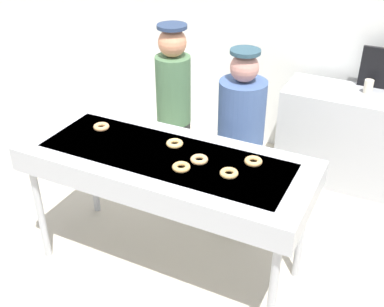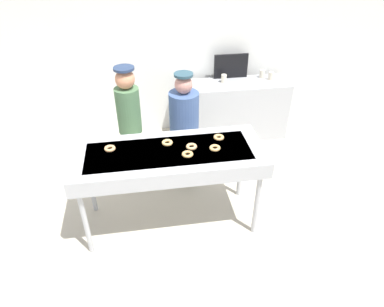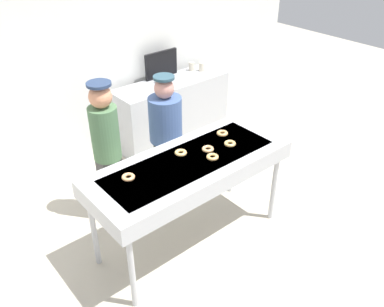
{
  "view_description": "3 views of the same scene",
  "coord_description": "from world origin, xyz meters",
  "views": [
    {
      "loc": [
        1.44,
        -2.49,
        2.74
      ],
      "look_at": [
        0.24,
        -0.06,
        1.13
      ],
      "focal_mm": 44.95,
      "sensor_mm": 36.0,
      "label": 1
    },
    {
      "loc": [
        -0.24,
        -3.13,
        3.12
      ],
      "look_at": [
        0.24,
        -0.08,
        1.02
      ],
      "focal_mm": 32.73,
      "sensor_mm": 36.0,
      "label": 2
    },
    {
      "loc": [
        -2.12,
        -2.55,
        3.18
      ],
      "look_at": [
        0.02,
        -0.0,
        1.09
      ],
      "focal_mm": 38.05,
      "sensor_mm": 36.0,
      "label": 3
    }
  ],
  "objects": [
    {
      "name": "fryer_conveyor",
      "position": [
        0.0,
        0.0,
        0.93
      ],
      "size": [
        2.08,
        0.84,
        1.03
      ],
      "color": "#B7BABF",
      "rests_on": "ground"
    },
    {
      "name": "worker_baker",
      "position": [
        0.27,
        0.76,
        0.93
      ],
      "size": [
        0.38,
        0.38,
        1.59
      ],
      "rotation": [
        0.0,
        0.0,
        3.02
      ],
      "color": "#343A2A",
      "rests_on": "ground"
    },
    {
      "name": "glazed_donut_5",
      "position": [
        0.59,
        0.16,
        1.04
      ],
      "size": [
        0.17,
        0.17,
        0.03
      ],
      "primitive_type": "torus",
      "rotation": [
        0.0,
        0.0,
        0.8
      ],
      "color": "#DFA864",
      "rests_on": "fryer_conveyor"
    },
    {
      "name": "glazed_donut_1",
      "position": [
        0.5,
        -0.05,
        1.04
      ],
      "size": [
        0.13,
        0.13,
        0.03
      ],
      "primitive_type": "torus",
      "rotation": [
        0.0,
        0.0,
        0.06
      ],
      "color": "#DDAD63",
      "rests_on": "fryer_conveyor"
    },
    {
      "name": "glazed_donut_0",
      "position": [
        0.25,
        0.02,
        1.04
      ],
      "size": [
        0.16,
        0.16,
        0.03
      ],
      "primitive_type": "torus",
      "rotation": [
        0.0,
        0.0,
        1.95
      ],
      "color": "tan",
      "rests_on": "fryer_conveyor"
    },
    {
      "name": "paper_cup_0",
      "position": [
        1.07,
        1.94,
        1.01
      ],
      "size": [
        0.08,
        0.08,
        0.13
      ],
      "primitive_type": "cylinder",
      "color": "beige",
      "rests_on": "prep_counter"
    },
    {
      "name": "glazed_donut_2",
      "position": [
        -0.62,
        0.12,
        1.04
      ],
      "size": [
        0.17,
        0.17,
        0.03
      ],
      "primitive_type": "torus",
      "rotation": [
        0.0,
        0.0,
        2.45
      ],
      "color": "#ECA96B",
      "rests_on": "fryer_conveyor"
    },
    {
      "name": "ground_plane",
      "position": [
        0.0,
        0.0,
        0.0
      ],
      "size": [
        16.0,
        16.0,
        0.0
      ],
      "primitive_type": "plane",
      "color": "beige"
    },
    {
      "name": "prep_counter",
      "position": [
        1.22,
        1.88,
        0.47
      ],
      "size": [
        1.77,
        0.57,
        0.94
      ],
      "primitive_type": "cube",
      "color": "#B7BABF",
      "rests_on": "ground"
    },
    {
      "name": "glazed_donut_4",
      "position": [
        0.19,
        -0.12,
        1.04
      ],
      "size": [
        0.13,
        0.13,
        0.03
      ],
      "primitive_type": "torus",
      "rotation": [
        0.0,
        0.0,
        0.11
      ],
      "color": "#DFA95F",
      "rests_on": "fryer_conveyor"
    },
    {
      "name": "worker_assistant",
      "position": [
        -0.41,
        0.89,
        0.93
      ],
      "size": [
        0.3,
        0.3,
        1.66
      ],
      "rotation": [
        0.0,
        0.0,
        2.9
      ],
      "color": "#3F3F3E",
      "rests_on": "ground"
    },
    {
      "name": "glazed_donut_3",
      "position": [
        -0.0,
        0.14,
        1.04
      ],
      "size": [
        0.13,
        0.13,
        0.03
      ],
      "primitive_type": "torus",
      "rotation": [
        0.0,
        0.0,
        0.08
      ],
      "color": "#EBBA6A",
      "rests_on": "fryer_conveyor"
    }
  ]
}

